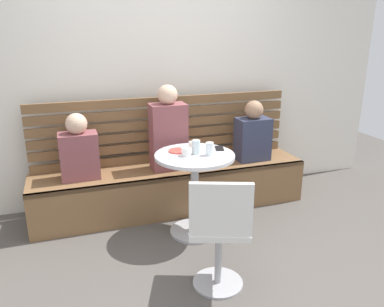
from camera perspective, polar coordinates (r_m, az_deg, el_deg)
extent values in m
plane|color=#514C47|center=(3.00, 3.78, -17.66)|extent=(8.00, 8.00, 0.00)
cube|color=white|center=(4.01, -5.00, 13.71)|extent=(5.20, 0.10, 2.90)
cube|color=brown|center=(3.88, -2.93, -5.16)|extent=(2.70, 0.52, 0.44)
cube|color=brown|center=(3.59, -1.93, -3.65)|extent=(2.70, 0.04, 0.04)
cube|color=brown|center=(4.01, -3.93, -0.41)|extent=(2.65, 0.04, 0.09)
cube|color=brown|center=(3.97, -3.97, 1.33)|extent=(2.65, 0.04, 0.09)
cube|color=brown|center=(3.94, -4.01, 2.91)|extent=(2.65, 0.04, 0.09)
cube|color=brown|center=(3.91, -4.04, 4.51)|extent=(2.65, 0.04, 0.09)
cube|color=brown|center=(3.88, -4.08, 6.14)|extent=(2.65, 0.04, 0.09)
cube|color=brown|center=(3.86, -4.12, 7.79)|extent=(2.65, 0.04, 0.09)
cylinder|color=#ADADB2|center=(3.53, 0.38, -11.42)|extent=(0.44, 0.44, 0.02)
cylinder|color=#ADADB2|center=(3.37, 0.39, -6.15)|extent=(0.07, 0.07, 0.69)
cylinder|color=silver|center=(3.24, 0.40, -0.35)|extent=(0.68, 0.68, 0.03)
cylinder|color=#ADADB2|center=(2.92, 3.85, -18.58)|extent=(0.36, 0.36, 0.02)
cylinder|color=#ADADB2|center=(2.79, 3.94, -15.00)|extent=(0.05, 0.05, 0.45)
cube|color=white|center=(2.67, 4.06, -10.58)|extent=(0.51, 0.51, 0.04)
cube|color=white|center=(2.43, 4.32, -8.34)|extent=(0.39, 0.18, 0.36)
cube|color=brown|center=(3.70, -3.54, 2.51)|extent=(0.34, 0.22, 0.64)
sphere|color=#DBB293|center=(3.61, -3.67, 8.71)|extent=(0.19, 0.19, 0.19)
cube|color=#333851|center=(4.03, 8.99, 2.14)|extent=(0.34, 0.22, 0.44)
sphere|color=#A37A5B|center=(3.96, 9.21, 6.41)|extent=(0.19, 0.19, 0.19)
cube|color=brown|center=(3.62, -16.40, -0.34)|extent=(0.34, 0.22, 0.42)
sphere|color=#DBB293|center=(3.54, -16.82, 4.24)|extent=(0.19, 0.19, 0.19)
cylinder|color=white|center=(3.18, -0.85, 0.25)|extent=(0.08, 0.08, 0.07)
cylinder|color=white|center=(3.20, 2.62, 0.70)|extent=(0.07, 0.07, 0.11)
cylinder|color=silver|center=(3.41, -0.04, 1.33)|extent=(0.06, 0.06, 0.05)
cylinder|color=silver|center=(3.23, 0.61, 0.97)|extent=(0.07, 0.07, 0.12)
cylinder|color=#DB4C42|center=(3.31, -2.04, 0.40)|extent=(0.17, 0.17, 0.01)
cube|color=black|center=(3.39, 4.10, 0.77)|extent=(0.11, 0.15, 0.01)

